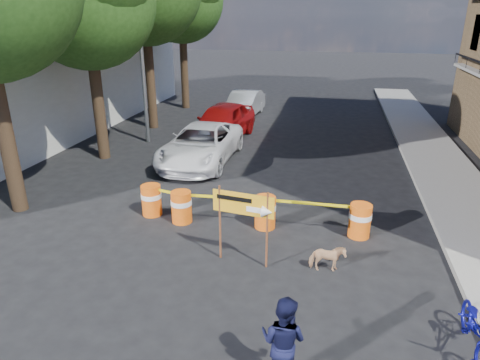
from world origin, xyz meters
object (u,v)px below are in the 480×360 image
at_px(barrel_far_right, 360,220).
at_px(sedan_red, 222,122).
at_px(dog, 327,258).
at_px(sedan_silver, 244,104).
at_px(detour_sign, 251,211).
at_px(barrel_mid_left, 181,206).
at_px(barrel_mid_right, 265,211).
at_px(suv_white, 201,145).
at_px(barrel_far_left, 151,200).
at_px(pedestrian, 283,341).

bearing_deg(barrel_far_right, sedan_red, 125.44).
relative_size(dog, sedan_silver, 0.19).
bearing_deg(detour_sign, barrel_mid_left, 151.26).
height_order(barrel_mid_right, dog, barrel_mid_right).
bearing_deg(suv_white, barrel_far_left, -89.52).
xyz_separation_m(detour_sign, dog, (1.74, 0.07, -1.03)).
xyz_separation_m(barrel_far_right, suv_white, (-5.79, 4.84, 0.24)).
height_order(dog, sedan_red, sedan_red).
bearing_deg(barrel_mid_right, dog, -46.65).
bearing_deg(barrel_mid_left, barrel_far_left, 165.85).
bearing_deg(detour_sign, barrel_mid_right, 97.13).
xyz_separation_m(barrel_mid_left, suv_white, (-0.99, 5.04, 0.24)).
relative_size(detour_sign, pedestrian, 1.19).
bearing_deg(barrel_far_left, sedan_silver, 89.97).
bearing_deg(pedestrian, barrel_mid_right, -60.74).
bearing_deg(barrel_far_right, dog, -112.78).
height_order(suv_white, sedan_red, sedan_red).
bearing_deg(sedan_red, pedestrian, -64.51).
distance_m(barrel_far_left, sedan_silver, 12.91).
bearing_deg(sedan_red, dog, -56.20).
relative_size(pedestrian, dog, 1.99).
distance_m(barrel_mid_right, suv_white, 5.89).
xyz_separation_m(barrel_far_right, sedan_silver, (-5.79, 12.97, 0.23)).
xyz_separation_m(barrel_far_left, barrel_far_right, (5.79, -0.06, 0.00)).
relative_size(barrel_mid_left, pedestrian, 0.58).
bearing_deg(detour_sign, sedan_silver, 110.54).
distance_m(barrel_far_left, pedestrian, 6.82).
relative_size(detour_sign, sedan_silver, 0.44).
xyz_separation_m(barrel_far_left, suv_white, (0.01, 4.79, 0.24)).
distance_m(barrel_far_right, pedestrian, 5.32).
bearing_deg(dog, barrel_mid_left, 58.45).
bearing_deg(dog, suv_white, 27.52).
relative_size(barrel_mid_left, barrel_mid_right, 1.00).
distance_m(dog, sedan_red, 11.17).
xyz_separation_m(barrel_far_left, barrel_mid_right, (3.32, -0.08, 0.00)).
xyz_separation_m(barrel_far_left, sedan_red, (0.00, 8.08, 0.36)).
bearing_deg(barrel_mid_right, suv_white, 124.19).
distance_m(barrel_mid_left, sedan_red, 8.40).
relative_size(detour_sign, suv_white, 0.36).
bearing_deg(barrel_far_left, detour_sign, -30.89).
bearing_deg(sedan_silver, pedestrian, -72.63).
height_order(barrel_mid_right, suv_white, suv_white).
bearing_deg(barrel_mid_right, sedan_silver, 104.29).
bearing_deg(sedan_red, sedan_silver, 97.03).
distance_m(barrel_far_left, suv_white, 4.79).
relative_size(barrel_mid_right, pedestrian, 0.58).
relative_size(barrel_mid_right, dog, 1.15).
relative_size(detour_sign, sedan_red, 0.38).
xyz_separation_m(barrel_mid_right, suv_white, (-3.31, 4.87, 0.24)).
bearing_deg(barrel_mid_right, pedestrian, -77.79).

